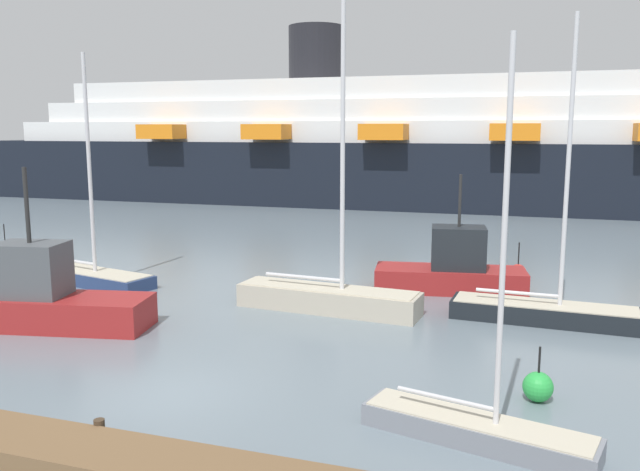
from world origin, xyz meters
TOP-DOWN VIEW (x-y plane):
  - ground_plane at (0.00, 0.00)m, footprint 600.00×600.00m
  - dock_pier at (0.00, -3.91)m, footprint 21.36×1.84m
  - sailboat_0 at (7.92, -0.28)m, footprint 5.33×2.35m
  - sailboat_1 at (1.52, 8.91)m, footprint 7.24×2.14m
  - sailboat_2 at (9.41, 9.95)m, footprint 6.64×1.98m
  - sailboat_3 at (-10.29, 9.87)m, footprint 7.30×3.23m
  - fishing_boat_0 at (-7.50, 3.78)m, footprint 7.78×3.59m
  - fishing_boat_1 at (5.67, 13.57)m, footprint 6.63×3.17m
  - channel_buoy_0 at (8.32, 16.58)m, footprint 0.76×0.76m
  - channel_buoy_1 at (-19.43, 14.54)m, footprint 0.58×0.58m
  - channel_buoy_2 at (9.20, 2.50)m, footprint 0.77×0.77m
  - cruise_ship at (6.87, 47.39)m, footprint 105.25×17.59m

SIDE VIEW (x-z plane):
  - ground_plane at x=0.00m, z-range 0.00..0.00m
  - dock_pier at x=0.00m, z-range -0.05..0.54m
  - channel_buoy_1 at x=-19.43m, z-range -0.52..1.14m
  - channel_buoy_0 at x=8.32m, z-range -0.50..1.28m
  - channel_buoy_2 at x=9.20m, z-range -0.34..1.12m
  - sailboat_0 at x=7.92m, z-range -3.98..4.86m
  - sailboat_3 at x=-10.29m, z-range -4.59..5.58m
  - sailboat_2 at x=9.41m, z-range -4.88..5.92m
  - sailboat_1 at x=1.52m, z-range -5.34..6.62m
  - fishing_boat_1 at x=5.67m, z-range -1.55..3.49m
  - fishing_boat_0 at x=-7.50m, z-range -1.82..3.82m
  - cruise_ship at x=6.87m, z-range -3.07..13.64m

